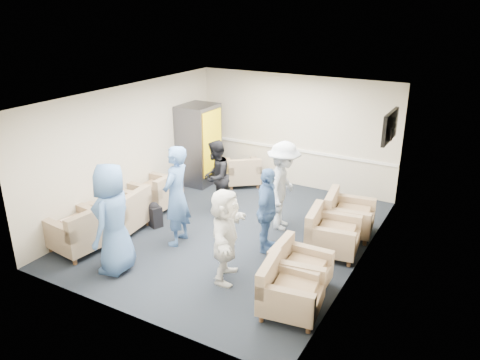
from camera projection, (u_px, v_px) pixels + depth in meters
The scene contains 25 objects.
floor at pixel (232, 232), 9.27m from camera, with size 6.00×6.00×0.00m, color black.
ceiling at pixel (232, 96), 8.30m from camera, with size 6.00×6.00×0.00m, color silver.
back_wall at pixel (295, 131), 11.23m from camera, with size 5.00×0.02×2.70m, color beige.
front_wall at pixel (121, 232), 6.34m from camera, with size 5.00×0.02×2.70m, color beige.
left_wall at pixel (130, 148), 9.93m from camera, with size 0.02×6.00×2.70m, color beige.
right_wall at pixel (364, 193), 7.64m from camera, with size 0.02×6.00×2.70m, color beige.
chair_rail at pixel (294, 150), 11.37m from camera, with size 4.98×0.04×0.06m, color white.
tv at pixel (390, 127), 8.89m from camera, with size 0.10×1.00×0.58m.
armchair_left_near at pixel (80, 233), 8.45m from camera, with size 1.02×1.02×0.73m.
armchair_left_mid at pixel (123, 213), 9.21m from camera, with size 1.01×1.01×0.74m.
armchair_left_far at pixel (158, 193), 10.23m from camera, with size 0.88×0.88×0.69m.
armchair_right_near at pixel (287, 292), 6.76m from camera, with size 0.96×0.96×0.67m.
armchair_right_midnear at pixel (297, 270), 7.33m from camera, with size 0.84×0.84×0.65m.
armchair_right_midfar at pixel (330, 235), 8.39m from camera, with size 0.98×0.98×0.70m.
armchair_right_far at pixel (346, 217), 9.10m from camera, with size 1.00×1.00×0.71m.
armchair_corner at pixel (243, 173), 11.52m from camera, with size 1.12×1.12×0.64m.
vending_machine at pixel (199, 144), 11.48m from camera, with size 0.80×0.93×1.97m.
backpack at pixel (154, 214), 9.42m from camera, with size 0.36×0.31×0.52m.
pillow at pixel (79, 223), 8.39m from camera, with size 0.50×0.38×0.15m, color white.
person_front_left at pixel (113, 219), 7.65m from camera, with size 0.93×0.60×1.89m, color #41659D.
person_mid_left at pixel (176, 196), 8.54m from camera, with size 0.69×0.45×1.90m, color #41659D.
person_back_left at pixel (216, 177), 9.93m from camera, with size 0.77×0.60×1.57m, color black.
person_back_right at pixel (283, 186), 9.14m from camera, with size 1.16×0.66×1.79m, color silver.
person_mid_right at pixel (267, 211), 8.31m from camera, with size 0.93×0.39×1.59m, color #41659D.
person_front_right at pixel (225, 235), 7.44m from camera, with size 1.46×0.47×1.58m, color white.
Camera 1 is at (4.19, -7.15, 4.28)m, focal length 35.00 mm.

